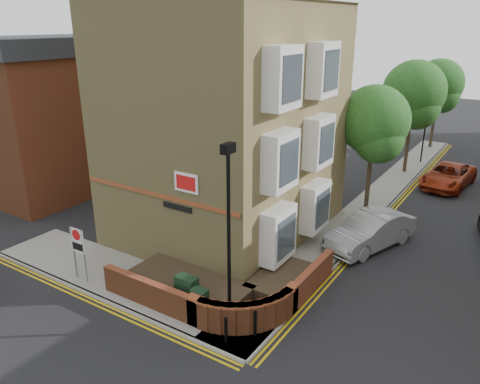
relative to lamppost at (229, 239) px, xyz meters
name	(u,v)px	position (x,y,z in m)	size (l,w,h in m)	color
ground	(170,330)	(-1.60, -1.20, -3.34)	(120.00, 120.00, 0.00)	black
pavement_corner	(128,280)	(-5.10, 0.30, -3.28)	(13.00, 3.00, 0.12)	gray
pavement_main	(377,198)	(0.40, 14.80, -3.28)	(2.00, 32.00, 0.12)	gray
kerb_side	(99,298)	(-5.10, -1.20, -3.28)	(13.00, 0.15, 0.12)	gray
kerb_main_near	(394,202)	(1.40, 14.80, -3.28)	(0.15, 32.00, 0.12)	gray
yellow_lines_side	(94,302)	(-5.10, -1.45, -3.34)	(13.00, 0.28, 0.01)	gold
yellow_lines_main	(398,203)	(1.65, 14.80, -3.34)	(0.28, 32.00, 0.01)	gold
corner_building	(231,104)	(-4.44, 6.80, 2.88)	(8.95, 10.40, 13.60)	#9E8E54
garden_wall	(214,296)	(-1.60, 1.30, -3.34)	(6.80, 6.00, 1.20)	brown
lamppost	(229,239)	(0.00, 0.00, 0.00)	(0.25, 0.50, 6.30)	black
utility_cabinet_large	(187,292)	(-1.90, 0.10, -2.62)	(0.80, 0.45, 1.20)	black
utility_cabinet_small	(200,304)	(-1.10, -0.20, -2.67)	(0.55, 0.40, 1.10)	black
bollard_near	(226,330)	(0.40, -0.80, -2.77)	(0.11, 0.11, 0.90)	black
bollard_far	(255,323)	(1.00, 0.00, -2.77)	(0.11, 0.11, 0.90)	black
zone_sign	(78,245)	(-6.60, -0.70, -1.70)	(0.72, 0.07, 2.20)	slate
side_building	(64,114)	(-16.60, 6.80, 1.20)	(6.40, 10.40, 9.00)	brown
tree_near	(374,126)	(0.40, 12.85, 1.36)	(3.64, 3.65, 6.70)	#382B1E
tree_mid	(414,96)	(0.40, 20.85, 1.85)	(4.03, 4.03, 7.42)	#382B1E
tree_far	(438,87)	(0.40, 28.85, 1.57)	(3.81, 3.81, 7.00)	#382B1E
traffic_light_assembly	(425,126)	(0.80, 23.80, -0.56)	(0.20, 0.16, 4.20)	black
silver_car_near	(370,231)	(2.00, 8.51, -2.55)	(1.68, 4.81, 1.58)	gray
red_car_main	(448,176)	(3.40, 19.42, -2.64)	(2.35, 5.09, 1.42)	maroon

